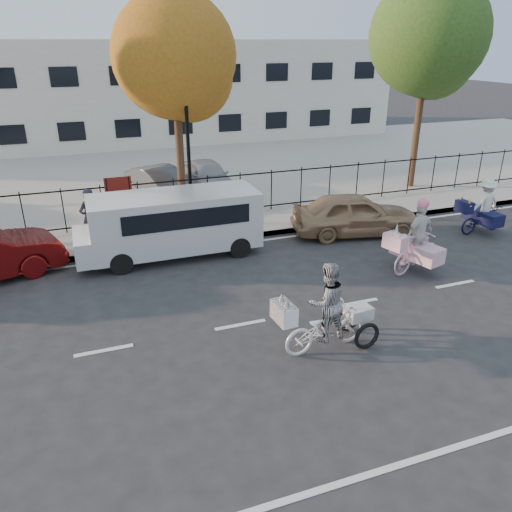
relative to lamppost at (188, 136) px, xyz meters
name	(u,v)px	position (x,y,z in m)	size (l,w,h in m)	color
ground	(240,325)	(-0.50, -6.80, -3.11)	(120.00, 120.00, 0.00)	#333334
road_markings	(240,325)	(-0.50, -6.80, -3.11)	(60.00, 9.52, 0.01)	silver
curb	(190,244)	(-0.50, -1.75, -3.04)	(60.00, 0.10, 0.15)	#A8A399
sidewalk	(183,233)	(-0.50, -0.70, -3.04)	(60.00, 2.20, 0.15)	#A8A399
parking_lot	(143,172)	(-0.50, 8.20, -3.04)	(60.00, 15.60, 0.15)	#A8A399
iron_fence	(174,200)	(-0.50, 0.40, -2.21)	(58.00, 0.06, 1.50)	black
building	(116,91)	(-0.50, 18.20, -0.11)	(34.00, 10.00, 6.00)	silver
lamppost	(188,136)	(0.00, 0.00, 0.00)	(0.36, 0.36, 4.33)	black
street_sign	(119,193)	(-2.35, 0.00, -1.70)	(0.85, 0.06, 1.80)	black
zebra_trike	(326,317)	(0.87, -8.28, -2.36)	(2.28, 0.91, 1.95)	white
unicorn_bike	(417,245)	(4.97, -5.72, -2.33)	(2.15, 1.54, 2.11)	#F9BDD6
bull_bike	(483,212)	(8.95, -3.89, -2.38)	(1.97, 1.35, 1.82)	black
white_van	(172,222)	(-1.11, -2.30, -2.07)	(5.31, 1.82, 1.89)	silver
gold_sedan	(355,214)	(4.88, -2.60, -2.41)	(1.66, 4.12, 1.40)	#A58159
pedestrian	(90,218)	(-3.35, -1.03, -2.07)	(0.65, 0.43, 1.79)	black
lot_car_c	(162,185)	(-0.49, 2.90, -2.32)	(1.36, 3.90, 1.28)	#4D5154
lot_car_d	(208,176)	(1.54, 3.62, -2.32)	(1.51, 3.76, 1.28)	#9B9DA3
tree_mid	(178,62)	(0.14, 1.46, 2.16)	(4.11, 4.11, 7.53)	#442D1D
tree_east	(430,42)	(10.12, 1.46, 2.79)	(4.59, 4.59, 8.42)	#442D1D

